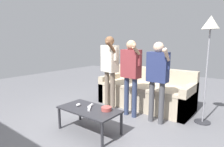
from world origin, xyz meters
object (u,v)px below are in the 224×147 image
Objects in this scene: game_remote_nunchuk at (78,105)px; coffee_table at (89,111)px; player_left at (110,64)px; player_right at (158,73)px; floor_lamp at (210,34)px; player_center at (131,69)px; game_remote_wand_far at (89,109)px; couch at (146,93)px; snack_bowl at (106,109)px; game_remote_wand_near at (91,106)px.

coffee_table is at bearing 5.88° from game_remote_nunchuk.
player_left reaches higher than player_right.
coffee_table is 0.65× the size of player_left.
coffee_table is 0.24m from game_remote_nunchuk.
floor_lamp is (1.63, 1.54, 1.18)m from game_remote_nunchuk.
player_center reaches higher than coffee_table.
game_remote_wand_far is at bearing -131.51° from floor_lamp.
couch reaches higher than game_remote_nunchuk.
player_right is (0.44, 0.89, 0.50)m from snack_bowl.
player_right is at bearing 47.23° from game_remote_nunchuk.
player_right is (0.95, 1.02, 0.50)m from game_remote_nunchuk.
snack_bowl is 0.10× the size of player_left.
couch reaches higher than game_remote_wand_far.
snack_bowl is at bearing 28.78° from game_remote_wand_far.
game_remote_wand_far is at bearing -67.46° from player_left.
game_remote_wand_far is at bearing -123.67° from player_right.
game_remote_wand_near is at bearing -129.79° from player_right.
floor_lamp is at bearing 37.18° from player_right.
player_right is (0.58, -0.70, 0.61)m from couch.
game_remote_wand_far is at bearing -40.50° from coffee_table.
game_remote_wand_far is (0.03, -0.03, 0.06)m from coffee_table.
player_right reaches higher than game_remote_wand_far.
couch is at bearing 85.47° from coffee_table.
game_remote_wand_far is (0.46, -1.10, -0.59)m from player_left.
game_remote_wand_far is (-0.25, -0.13, -0.01)m from snack_bowl.
player_center is 1.02× the size of player_right.
floor_lamp reaches higher than game_remote_wand_near.
player_left is (-0.20, 1.10, 0.58)m from game_remote_nunchuk.
snack_bowl reaches higher than game_remote_nunchuk.
floor_lamp reaches higher than couch.
snack_bowl is 1.85× the size of game_remote_nunchuk.
couch is 1.74m from game_remote_wand_far.
couch is 0.96m from player_center.
floor_lamp is at bearing 47.27° from coffee_table.
player_right is at bearing -3.79° from player_left.
game_remote_nunchuk is at bearing -165.64° from snack_bowl.
player_left reaches higher than snack_bowl.
player_center is at bearing 79.85° from coffee_table.
player_center is (-0.10, 0.87, 0.52)m from snack_bowl.
coffee_table is at bearing 139.50° from game_remote_wand_far.
coffee_table is 6.59× the size of game_remote_wand_near.
game_remote_nunchuk is 0.21m from game_remote_wand_near.
coffee_table is 11.65× the size of game_remote_nunchuk.
game_remote_nunchuk is 0.05× the size of floor_lamp.
player_left is at bearing 110.84° from game_remote_wand_near.
player_left is (-0.70, 0.97, 0.57)m from snack_bowl.
game_remote_nunchuk reaches higher than coffee_table.
player_center is 1.15m from game_remote_wand_far.
snack_bowl is 0.52m from game_remote_nunchuk.
game_remote_wand_near and game_remote_wand_far have the same top height.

